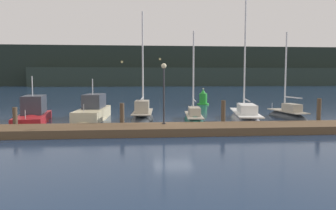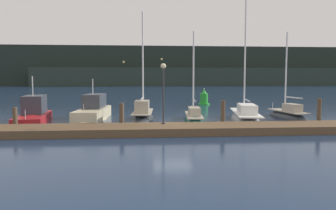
% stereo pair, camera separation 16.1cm
% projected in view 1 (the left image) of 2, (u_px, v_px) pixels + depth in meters
% --- Properties ---
extents(ground_plane, '(400.00, 400.00, 0.00)m').
position_uv_depth(ground_plane, '(173.00, 128.00, 21.19)').
color(ground_plane, '#192D4C').
extents(dock, '(27.25, 2.80, 0.45)m').
position_uv_depth(dock, '(176.00, 129.00, 19.30)').
color(dock, brown).
rests_on(dock, ground).
extents(mooring_pile_0, '(0.28, 0.28, 1.45)m').
position_uv_depth(mooring_pile_0, '(15.00, 119.00, 20.01)').
color(mooring_pile_0, '#4C3D2D').
rests_on(mooring_pile_0, ground).
extents(mooring_pile_1, '(0.28, 0.28, 1.66)m').
position_uv_depth(mooring_pile_1, '(122.00, 116.00, 20.59)').
color(mooring_pile_1, '#4C3D2D').
rests_on(mooring_pile_1, ground).
extents(mooring_pile_2, '(0.28, 0.28, 1.79)m').
position_uv_depth(mooring_pile_2, '(223.00, 114.00, 21.18)').
color(mooring_pile_2, '#4C3D2D').
rests_on(mooring_pile_2, ground).
extents(mooring_pile_3, '(0.28, 0.28, 1.88)m').
position_uv_depth(mooring_pile_3, '(319.00, 112.00, 21.77)').
color(mooring_pile_3, '#4C3D2D').
rests_on(mooring_pile_3, ground).
extents(motorboat_berth_1, '(3.00, 7.00, 4.04)m').
position_uv_depth(motorboat_berth_1, '(33.00, 118.00, 23.97)').
color(motorboat_berth_1, red).
rests_on(motorboat_berth_1, ground).
extents(motorboat_berth_2, '(2.48, 7.15, 3.68)m').
position_uv_depth(motorboat_berth_2, '(93.00, 115.00, 25.49)').
color(motorboat_berth_2, beige).
rests_on(motorboat_berth_2, ground).
extents(sailboat_berth_3, '(2.08, 5.86, 8.90)m').
position_uv_depth(sailboat_berth_3, '(143.00, 118.00, 24.83)').
color(sailboat_berth_3, '#2D3338').
rests_on(sailboat_berth_3, ground).
extents(sailboat_berth_4, '(1.92, 6.04, 7.39)m').
position_uv_depth(sailboat_berth_4, '(194.00, 120.00, 24.40)').
color(sailboat_berth_4, '#195647').
rests_on(sailboat_berth_4, ground).
extents(sailboat_berth_5, '(3.45, 8.35, 12.31)m').
position_uv_depth(sailboat_berth_5, '(245.00, 119.00, 24.65)').
color(sailboat_berth_5, gray).
rests_on(sailboat_berth_5, ground).
extents(sailboat_berth_6, '(2.02, 5.21, 7.43)m').
position_uv_depth(sailboat_berth_6, '(288.00, 116.00, 26.19)').
color(sailboat_berth_6, '#2D3338').
rests_on(sailboat_berth_6, ground).
extents(channel_buoy, '(1.39, 1.39, 1.98)m').
position_uv_depth(channel_buoy, '(203.00, 99.00, 39.38)').
color(channel_buoy, green).
rests_on(channel_buoy, ground).
extents(dock_lamppost, '(0.32, 0.32, 3.66)m').
position_uv_depth(dock_lamppost, '(164.00, 83.00, 19.64)').
color(dock_lamppost, '#2D2D33').
rests_on(dock_lamppost, dock).
extents(hillside_backdrop, '(240.00, 23.00, 15.64)m').
position_uv_depth(hillside_backdrop, '(154.00, 68.00, 134.25)').
color(hillside_backdrop, '#1E2823').
rests_on(hillside_backdrop, ground).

